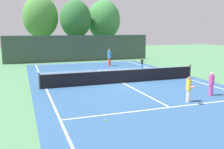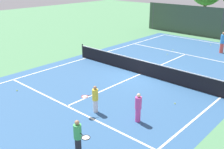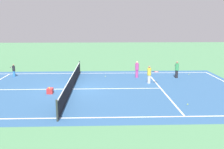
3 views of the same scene
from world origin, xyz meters
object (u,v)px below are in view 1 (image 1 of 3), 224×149
player_2 (189,89)px  player_3 (109,57)px  player_4 (211,84)px  tennis_ball_3 (105,120)px  tennis_ball_0 (90,72)px  tennis_ball_4 (82,70)px  tennis_ball_5 (90,64)px  ball_crate (103,78)px  tennis_ball_1 (163,79)px  tennis_ball_6 (188,85)px  player_0 (142,63)px

player_2 → player_3: size_ratio=0.77×
player_4 → tennis_ball_3: bearing=-164.6°
tennis_ball_0 → tennis_ball_3: same height
player_4 → tennis_ball_4: player_4 is taller
player_2 → tennis_ball_0: player_2 is taller
tennis_ball_4 → tennis_ball_5: (1.79, 3.98, 0.00)m
player_2 → ball_crate: player_2 is taller
player_3 → ball_crate: 8.23m
tennis_ball_1 → tennis_ball_3: same height
player_3 → player_4: player_3 is taller
player_3 → tennis_ball_3: 17.10m
tennis_ball_1 → tennis_ball_6: bearing=-80.1°
ball_crate → tennis_ball_5: 9.58m
player_2 → tennis_ball_5: size_ratio=21.08×
player_3 → tennis_ball_4: 4.18m
player_2 → player_3: 14.78m
player_3 → tennis_ball_0: 4.88m
player_2 → player_4: player_4 is taller
tennis_ball_3 → tennis_ball_6: (7.70, 4.73, 0.00)m
player_2 → tennis_ball_1: size_ratio=21.08×
player_0 → tennis_ball_6: 8.07m
player_2 → player_4: size_ratio=0.98×
player_4 → ball_crate: (-4.67, 6.49, -0.55)m
player_4 → tennis_ball_1: 5.41m
player_2 → tennis_ball_3: size_ratio=21.08×
ball_crate → player_0: bearing=38.2°
tennis_ball_1 → tennis_ball_4: (-5.01, 6.62, 0.00)m
tennis_ball_4 → tennis_ball_6: same height
tennis_ball_5 → tennis_ball_6: same height
tennis_ball_0 → tennis_ball_6: 9.28m
player_4 → player_0: bearing=85.9°
player_0 → player_4: player_4 is taller
tennis_ball_1 → ball_crate: bearing=166.3°
player_3 → ball_crate: size_ratio=4.08×
ball_crate → tennis_ball_4: size_ratio=6.73×
player_3 → tennis_ball_1: 8.88m
player_4 → tennis_ball_3: player_4 is taller
tennis_ball_0 → player_0: bearing=3.2°
tennis_ball_6 → player_4: bearing=-98.4°
player_4 → player_3: bearing=96.3°
player_0 → tennis_ball_6: player_0 is taller
player_2 → player_4: 2.22m
player_2 → tennis_ball_1: 6.44m
tennis_ball_3 → tennis_ball_6: size_ratio=1.00×
ball_crate → tennis_ball_6: size_ratio=6.73×
tennis_ball_1 → tennis_ball_6: (0.46, -2.65, 0.00)m
tennis_ball_1 → player_4: bearing=-89.3°
ball_crate → tennis_ball_4: 5.51m
tennis_ball_5 → tennis_ball_6: size_ratio=1.00×
tennis_ball_0 → tennis_ball_4: 1.57m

